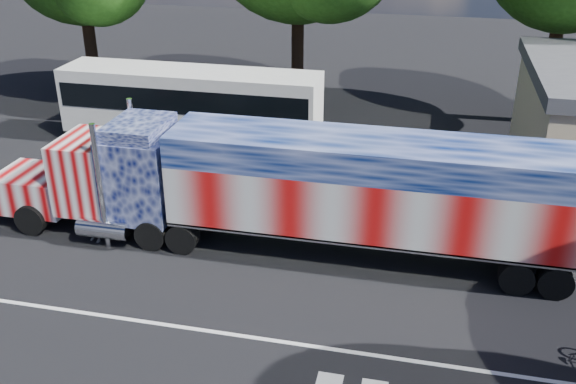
# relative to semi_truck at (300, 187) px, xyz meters

# --- Properties ---
(ground) EXTENTS (100.00, 100.00, 0.00)m
(ground) POSITION_rel_semi_truck_xyz_m (-0.57, -2.34, -2.45)
(ground) COLOR black
(lane_markings) EXTENTS (30.00, 2.67, 0.01)m
(lane_markings) POSITION_rel_semi_truck_xyz_m (1.14, -6.11, -2.44)
(lane_markings) COLOR silver
(lane_markings) RESTS_ON ground
(semi_truck) EXTENTS (22.32, 3.52, 4.76)m
(semi_truck) POSITION_rel_semi_truck_xyz_m (0.00, 0.00, 0.00)
(semi_truck) COLOR black
(semi_truck) RESTS_ON ground
(coach_bus) EXTENTS (13.02, 3.03, 3.79)m
(coach_bus) POSITION_rel_semi_truck_xyz_m (-7.48, 9.15, -0.49)
(coach_bus) COLOR silver
(coach_bus) RESTS_ON ground
(woman) EXTENTS (0.70, 0.54, 1.70)m
(woman) POSITION_rel_semi_truck_xyz_m (-7.53, -1.15, -1.60)
(woman) COLOR slate
(woman) RESTS_ON ground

